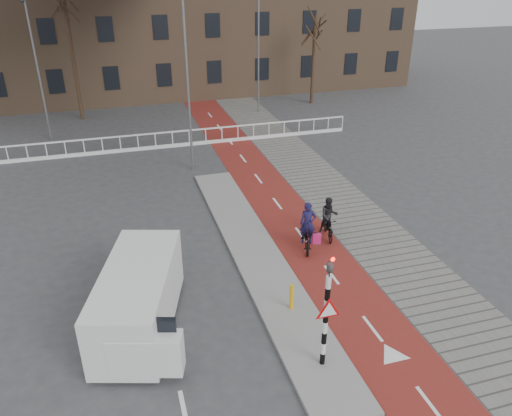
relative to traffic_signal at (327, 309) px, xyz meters
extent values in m
plane|color=#38383A|center=(0.60, 2.02, -1.99)|extent=(120.00, 120.00, 0.00)
cube|color=maroon|center=(2.10, 12.02, -1.98)|extent=(2.50, 60.00, 0.01)
cube|color=slate|center=(4.90, 12.02, -1.98)|extent=(3.00, 60.00, 0.01)
cube|color=gray|center=(-0.10, 6.02, -1.93)|extent=(1.80, 16.00, 0.12)
cylinder|color=black|center=(0.00, 0.02, -0.43)|extent=(0.14, 0.14, 2.88)
imported|color=black|center=(0.00, 0.02, 1.41)|extent=(0.13, 0.16, 0.80)
cylinder|color=#FF0C05|center=(0.00, -0.12, 1.59)|extent=(0.11, 0.02, 0.11)
cylinder|color=#E1A50C|center=(0.02, 2.53, -1.42)|extent=(0.12, 0.12, 0.89)
imported|color=black|center=(1.94, 6.01, -1.50)|extent=(1.18, 1.94, 0.96)
imported|color=#191641|center=(1.94, 6.01, -0.90)|extent=(0.70, 0.57, 1.67)
cube|color=#C91C64|center=(2.11, 5.49, -1.31)|extent=(0.36, 0.29, 0.38)
imported|color=black|center=(3.05, 6.54, -1.50)|extent=(0.77, 1.64, 0.95)
imported|color=black|center=(3.05, 6.54, -0.99)|extent=(0.83, 0.70, 1.49)
cube|color=silver|center=(-4.62, 3.12, -0.89)|extent=(3.21, 5.14, 1.91)
cube|color=#1B7C3C|center=(-5.58, 3.12, -0.99)|extent=(0.90, 2.94, 0.55)
cube|color=#1B7C3C|center=(-3.65, 3.12, -0.99)|extent=(0.90, 2.94, 0.55)
cube|color=black|center=(-4.62, 1.07, -0.49)|extent=(1.66, 0.55, 0.90)
cylinder|color=black|center=(-5.86, 1.79, -1.65)|extent=(0.42, 0.71, 0.67)
cylinder|color=black|center=(-4.31, 1.32, -1.65)|extent=(0.42, 0.71, 0.67)
cylinder|color=black|center=(-4.93, 4.91, -1.65)|extent=(0.42, 0.71, 0.67)
cylinder|color=black|center=(-3.37, 4.44, -1.65)|extent=(0.42, 0.71, 0.67)
cube|color=silver|center=(-4.40, 19.02, -1.04)|extent=(28.00, 0.08, 0.08)
cube|color=silver|center=(-4.40, 19.02, -1.89)|extent=(28.00, 0.10, 0.20)
cube|color=#7F6047|center=(-2.40, 34.02, 4.01)|extent=(46.00, 10.00, 12.00)
cylinder|color=black|center=(-6.63, 26.61, 2.34)|extent=(0.26, 0.26, 8.66)
cylinder|color=black|center=(10.34, 26.07, 1.20)|extent=(0.25, 0.25, 6.39)
cylinder|color=slate|center=(-0.88, 15.23, 2.39)|extent=(0.12, 0.12, 8.75)
cylinder|color=slate|center=(-8.43, 22.49, 2.10)|extent=(0.12, 0.12, 8.17)
cylinder|color=slate|center=(5.70, 24.93, 2.45)|extent=(0.12, 0.12, 8.87)
camera|label=1|loc=(-4.70, -9.37, 8.12)|focal=35.00mm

